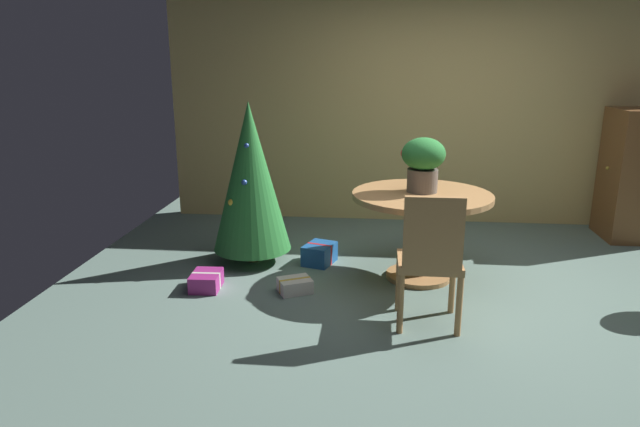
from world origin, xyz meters
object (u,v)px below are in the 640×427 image
(round_dining_table, at_px, (421,214))
(gift_box_cream, at_px, (295,285))
(wooden_chair_near, at_px, (431,255))
(gift_box_blue, at_px, (319,254))
(flower_vase, at_px, (423,161))
(gift_box_purple, at_px, (206,281))
(wooden_cabinet, at_px, (632,175))
(holiday_tree, at_px, (250,177))

(round_dining_table, bearing_deg, gift_box_cream, -157.90)
(wooden_chair_near, distance_m, gift_box_blue, 1.55)
(flower_vase, height_order, gift_box_purple, flower_vase)
(wooden_chair_near, bearing_deg, gift_box_blue, 126.26)
(flower_vase, bearing_deg, gift_box_blue, 166.33)
(gift_box_cream, bearing_deg, wooden_chair_near, -27.27)
(gift_box_purple, bearing_deg, gift_box_cream, 0.29)
(wooden_chair_near, relative_size, gift_box_purple, 3.18)
(wooden_chair_near, relative_size, wooden_cabinet, 0.72)
(round_dining_table, height_order, gift_box_cream, round_dining_table)
(wooden_cabinet, bearing_deg, holiday_tree, -163.49)
(gift_box_purple, height_order, wooden_cabinet, wooden_cabinet)
(round_dining_table, relative_size, gift_box_blue, 3.14)
(wooden_chair_near, xyz_separation_m, gift_box_blue, (-0.88, 1.20, -0.44))
(flower_vase, relative_size, wooden_chair_near, 0.47)
(round_dining_table, distance_m, flower_vase, 0.45)
(round_dining_table, distance_m, wooden_cabinet, 2.61)
(wooden_chair_near, bearing_deg, flower_vase, 90.19)
(flower_vase, distance_m, gift_box_purple, 2.02)
(holiday_tree, distance_m, gift_box_cream, 1.11)
(gift_box_purple, bearing_deg, holiday_tree, 70.78)
(flower_vase, relative_size, gift_box_purple, 1.49)
(wooden_chair_near, bearing_deg, gift_box_cream, 152.73)
(round_dining_table, bearing_deg, flower_vase, 93.25)
(round_dining_table, xyz_separation_m, flower_vase, (-0.00, 0.06, 0.44))
(holiday_tree, xyz_separation_m, gift_box_blue, (0.62, -0.00, -0.70))
(round_dining_table, relative_size, gift_box_purple, 3.81)
(flower_vase, height_order, gift_box_blue, flower_vase)
(round_dining_table, height_order, flower_vase, flower_vase)
(wooden_chair_near, distance_m, holiday_tree, 1.93)
(flower_vase, xyz_separation_m, wooden_chair_near, (0.00, -0.98, -0.47))
(holiday_tree, distance_m, gift_box_purple, 1.02)
(gift_box_cream, xyz_separation_m, wooden_cabinet, (3.22, 1.78, 0.61))
(holiday_tree, bearing_deg, gift_box_purple, -109.22)
(holiday_tree, height_order, wooden_cabinet, holiday_tree)
(gift_box_cream, xyz_separation_m, gift_box_blue, (0.13, 0.68, 0.03))
(wooden_chair_near, bearing_deg, holiday_tree, 141.34)
(holiday_tree, relative_size, gift_box_purple, 4.83)
(gift_box_blue, bearing_deg, wooden_cabinet, 19.60)
(gift_box_blue, relative_size, wooden_cabinet, 0.27)
(holiday_tree, bearing_deg, gift_box_blue, -0.12)
(gift_box_blue, distance_m, wooden_cabinet, 3.33)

